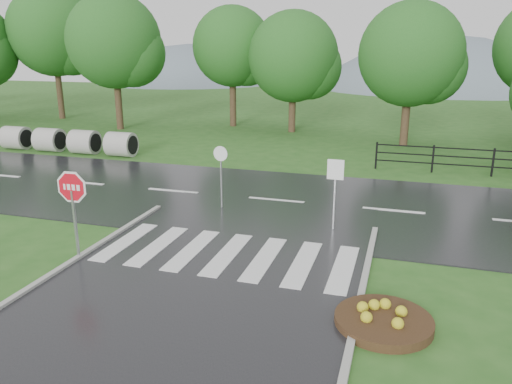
% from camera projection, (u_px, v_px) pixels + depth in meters
% --- Properties ---
extents(ground, '(120.00, 120.00, 0.00)m').
position_uv_depth(ground, '(125.00, 371.00, 8.40)').
color(ground, '#295A1E').
rests_on(ground, ground).
extents(main_road, '(90.00, 8.00, 0.04)m').
position_uv_depth(main_road, '(276.00, 201.00, 17.58)').
color(main_road, black).
rests_on(main_road, ground).
extents(crosswalk, '(6.50, 2.80, 0.02)m').
position_uv_depth(crosswalk, '(227.00, 254.00, 12.97)').
color(crosswalk, silver).
rests_on(crosswalk, ground).
extents(fence_west, '(9.58, 0.08, 1.20)m').
position_uv_depth(fence_west, '(493.00, 160.00, 20.71)').
color(fence_west, black).
rests_on(fence_west, ground).
extents(hills, '(102.00, 48.00, 48.00)m').
position_uv_depth(hills, '(396.00, 197.00, 71.45)').
color(hills, slate).
rests_on(hills, ground).
extents(treeline, '(83.20, 5.20, 10.00)m').
position_uv_depth(treeline, '(351.00, 137.00, 30.15)').
color(treeline, '#1D571B').
rests_on(treeline, ground).
extents(culvert_pipes, '(7.60, 1.20, 1.20)m').
position_uv_depth(culvert_pipes, '(67.00, 141.00, 25.46)').
color(culvert_pipes, '#9E9B93').
rests_on(culvert_pipes, ground).
extents(stop_sign, '(1.10, 0.06, 2.48)m').
position_uv_depth(stop_sign, '(72.00, 194.00, 12.30)').
color(stop_sign, '#939399').
rests_on(stop_sign, ground).
extents(flower_bed, '(1.91, 1.91, 0.38)m').
position_uv_depth(flower_bed, '(384.00, 319.00, 9.70)').
color(flower_bed, '#332111').
rests_on(flower_bed, ground).
extents(reg_sign_small, '(0.48, 0.06, 2.16)m').
position_uv_depth(reg_sign_small, '(335.00, 181.00, 14.34)').
color(reg_sign_small, '#939399').
rests_on(reg_sign_small, ground).
extents(reg_sign_round, '(0.50, 0.08, 2.14)m').
position_uv_depth(reg_sign_round, '(221.00, 169.00, 16.39)').
color(reg_sign_round, '#939399').
rests_on(reg_sign_round, ground).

